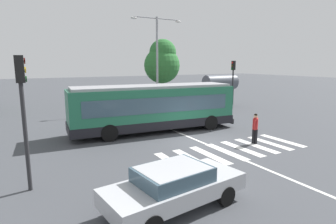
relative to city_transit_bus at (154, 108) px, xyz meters
The scene contains 14 objects.
ground_plane 4.20m from the city_transit_bus, 69.96° to the right, with size 160.00×160.00×0.00m, color #424449.
city_transit_bus is the anchor object (origin of this frame).
pedestrian_crossing_street 6.47m from the city_transit_bus, 55.52° to the right, with size 0.48×0.45×1.72m.
foreground_sedan 9.93m from the city_transit_bus, 112.69° to the right, with size 4.69×2.35×1.35m.
parked_car_white 10.90m from the city_transit_bus, 95.96° to the left, with size 2.11×4.61×1.35m.
parked_car_charcoal 10.59m from the city_transit_bus, 81.37° to the left, with size 2.12×4.61×1.35m.
parked_car_red 11.42m from the city_transit_bus, 66.87° to the left, with size 2.26×4.66×1.35m.
traffic_light_near_corner 9.60m from the city_transit_bus, 143.98° to the right, with size 0.33×0.32×4.71m.
traffic_light_far_corner 12.43m from the city_transit_bus, 23.98° to the left, with size 0.33×0.32×4.70m.
bus_stop_shelter 12.91m from the city_transit_bus, 31.08° to the left, with size 3.77×1.54×3.25m.
twin_arm_street_lamp 10.13m from the city_transit_bus, 61.72° to the left, with size 5.32×0.32×8.79m.
background_tree_right 19.12m from the city_transit_bus, 60.43° to the left, with size 4.69×4.69×7.58m.
crosswalk_painted_stripes 6.15m from the city_transit_bus, 72.03° to the right, with size 7.85×2.99×0.01m.
lane_center_line 2.59m from the city_transit_bus, 53.59° to the right, with size 0.16×24.00×0.01m, color silver.
Camera 1 is at (-9.17, -12.30, 4.44)m, focal length 29.39 mm.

